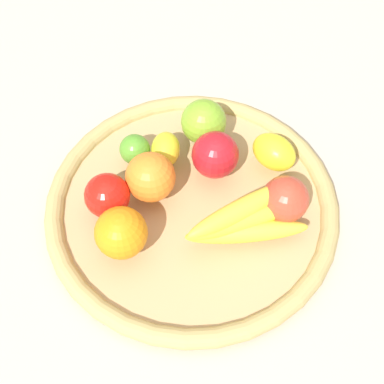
# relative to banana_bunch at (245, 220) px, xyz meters

# --- Properties ---
(ground_plane) EXTENTS (2.40, 2.40, 0.00)m
(ground_plane) POSITION_rel_banana_bunch_xyz_m (-0.03, -0.08, -0.06)
(ground_plane) COLOR #BEAFA0
(ground_plane) RESTS_ON ground
(basket) EXTENTS (0.45, 0.45, 0.03)m
(basket) POSITION_rel_banana_bunch_xyz_m (-0.03, -0.08, -0.05)
(basket) COLOR tan
(basket) RESTS_ON ground_plane
(banana_bunch) EXTENTS (0.14, 0.18, 0.06)m
(banana_bunch) POSITION_rel_banana_bunch_xyz_m (0.00, 0.00, 0.00)
(banana_bunch) COLOR yellow
(banana_bunch) RESTS_ON basket
(lemon_0) EXTENTS (0.08, 0.09, 0.05)m
(lemon_0) POSITION_rel_banana_bunch_xyz_m (-0.13, 0.02, -0.00)
(lemon_0) COLOR yellow
(lemon_0) RESTS_ON basket
(lemon_1) EXTENTS (0.07, 0.06, 0.04)m
(lemon_1) POSITION_rel_banana_bunch_xyz_m (-0.10, -0.14, -0.01)
(lemon_1) COLOR yellow
(lemon_1) RESTS_ON basket
(apple_3) EXTENTS (0.08, 0.08, 0.07)m
(apple_3) POSITION_rel_banana_bunch_xyz_m (0.01, -0.20, 0.00)
(apple_3) COLOR red
(apple_3) RESTS_ON basket
(lime_0) EXTENTS (0.05, 0.05, 0.05)m
(lime_0) POSITION_rel_banana_bunch_xyz_m (-0.09, -0.19, -0.00)
(lime_0) COLOR #559C2C
(lime_0) RESTS_ON basket
(apple_2) EXTENTS (0.09, 0.09, 0.07)m
(apple_2) POSITION_rel_banana_bunch_xyz_m (-0.10, -0.06, 0.01)
(apple_2) COLOR red
(apple_2) RESTS_ON basket
(apple_0) EXTENTS (0.09, 0.09, 0.07)m
(apple_0) POSITION_rel_banana_bunch_xyz_m (-0.16, -0.10, 0.01)
(apple_0) COLOR #7CB12C
(apple_0) RESTS_ON basket
(orange_1) EXTENTS (0.09, 0.09, 0.07)m
(orange_1) POSITION_rel_banana_bunch_xyz_m (0.06, -0.16, 0.01)
(orange_1) COLOR orange
(orange_1) RESTS_ON basket
(orange_0) EXTENTS (0.08, 0.08, 0.07)m
(orange_0) POSITION_rel_banana_bunch_xyz_m (-0.03, -0.15, 0.01)
(orange_0) COLOR orange
(orange_0) RESTS_ON basket
(apple_1) EXTENTS (0.10, 0.10, 0.07)m
(apple_1) POSITION_rel_banana_bunch_xyz_m (-0.04, 0.05, 0.01)
(apple_1) COLOR #C2412D
(apple_1) RESTS_ON basket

